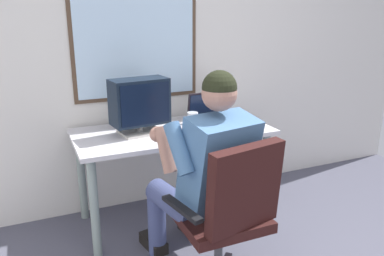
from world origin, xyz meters
TOP-DOWN VIEW (x-y plane):
  - wall_rear at (-0.01, 2.07)m, footprint 4.88×0.08m
  - desk at (-0.18, 1.67)m, footprint 1.43×0.68m
  - office_chair at (-0.19, 0.76)m, footprint 0.61×0.54m
  - person_seated at (-0.23, 1.00)m, footprint 0.59×0.83m
  - crt_monitor at (-0.42, 1.68)m, footprint 0.42×0.26m
  - laptop at (0.17, 1.73)m, footprint 0.35×0.30m
  - wine_glass at (-0.07, 1.55)m, footprint 0.08×0.08m

SIDE VIEW (x-z plane):
  - office_chair at x=-0.19m, z-range 0.07..1.00m
  - desk at x=-0.18m, z-range 0.26..0.98m
  - person_seated at x=-0.23m, z-range 0.03..1.29m
  - laptop at x=0.17m, z-range 0.67..0.90m
  - wine_glass at x=-0.07m, z-range 0.75..0.90m
  - crt_monitor at x=-0.42m, z-range 0.75..1.14m
  - wall_rear at x=-0.01m, z-range 0.00..2.64m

